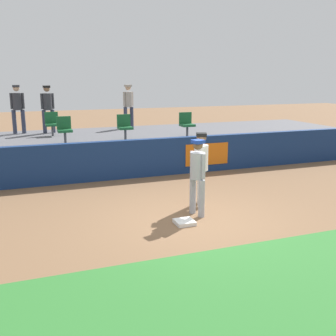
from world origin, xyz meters
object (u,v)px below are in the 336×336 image
object	(u,v)px
first_base	(184,222)
seat_front_left	(64,128)
spectator_hooded	(48,106)
spectator_capped	(128,103)
player_runner_visitor	(197,172)
seat_front_center	(125,126)
seat_front_right	(187,123)
player_fielder_home	(201,164)
spectator_casual	(18,106)
seat_back_left	(52,123)

from	to	relation	value
first_base	seat_front_left	world-z (taller)	seat_front_left
seat_front_left	first_base	bearing A→B (deg)	-72.57
spectator_hooded	spectator_capped	world-z (taller)	same
first_base	spectator_hooded	world-z (taller)	spectator_hooded
player_runner_visitor	first_base	bearing A→B (deg)	-63.66
first_base	seat_front_center	distance (m)	5.84
player_runner_visitor	seat_front_center	distance (m)	5.26
seat_front_right	spectator_hooded	size ratio (longest dim) A/B	0.48
player_fielder_home	seat_front_center	size ratio (longest dim) A/B	2.09
first_base	player_fielder_home	size ratio (longest dim) A/B	0.23
player_fielder_home	first_base	bearing A→B (deg)	-17.32
spectator_casual	player_fielder_home	bearing A→B (deg)	122.90
seat_back_left	spectator_casual	distance (m)	1.60
seat_front_center	seat_front_right	bearing A→B (deg)	0.00
seat_front_left	spectator_casual	world-z (taller)	spectator_casual
seat_back_left	seat_front_center	xyz separation A→B (m)	(2.21, -1.80, -0.00)
first_base	spectator_casual	xyz separation A→B (m)	(-3.13, 8.48, 1.95)
player_runner_visitor	seat_front_left	size ratio (longest dim) A/B	2.03
player_fielder_home	spectator_capped	xyz separation A→B (m)	(0.25, 7.59, 0.96)
player_runner_visitor	seat_front_left	xyz separation A→B (m)	(-2.26, 5.24, 0.44)
spectator_capped	first_base	bearing A→B (deg)	62.04
player_runner_visitor	spectator_capped	distance (m)	8.30
seat_front_center	seat_front_right	distance (m)	2.25
spectator_casual	seat_front_left	bearing A→B (deg)	120.24
seat_back_left	spectator_casual	xyz separation A→B (m)	(-1.10, 1.01, 0.56)
seat_back_left	spectator_casual	world-z (taller)	spectator_casual
first_base	spectator_casual	bearing A→B (deg)	110.23
spectator_hooded	player_fielder_home	bearing A→B (deg)	105.61
seat_front_right	spectator_hooded	distance (m)	5.23
spectator_capped	seat_front_center	bearing A→B (deg)	52.06
player_runner_visitor	spectator_hooded	world-z (taller)	spectator_hooded
seat_back_left	spectator_capped	size ratio (longest dim) A/B	0.48
player_runner_visitor	seat_front_right	distance (m)	5.61
seat_front_center	seat_front_right	size ratio (longest dim) A/B	1.00
spectator_hooded	first_base	bearing A→B (deg)	97.55
first_base	seat_front_left	xyz separation A→B (m)	(-1.78, 5.67, 1.39)
player_fielder_home	spectator_hooded	xyz separation A→B (m)	(-2.94, 7.21, 0.96)
player_fielder_home	player_runner_visitor	size ratio (longest dim) A/B	1.03
seat_back_left	player_fielder_home	bearing A→B (deg)	-65.80
seat_back_left	seat_front_center	world-z (taller)	same
first_base	seat_back_left	size ratio (longest dim) A/B	0.48
spectator_casual	spectator_capped	bearing A→B (deg)	-173.01
spectator_hooded	seat_front_center	bearing A→B (deg)	124.52
first_base	seat_back_left	distance (m)	7.86
seat_front_left	seat_front_center	distance (m)	1.97
player_fielder_home	seat_front_left	size ratio (longest dim) A/B	2.09
first_base	player_runner_visitor	xyz separation A→B (m)	(0.48, 0.43, 0.95)
player_runner_visitor	seat_front_right	bearing A→B (deg)	143.95
seat_front_center	player_runner_visitor	bearing A→B (deg)	-86.76
spectator_hooded	seat_back_left	bearing A→B (deg)	87.31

